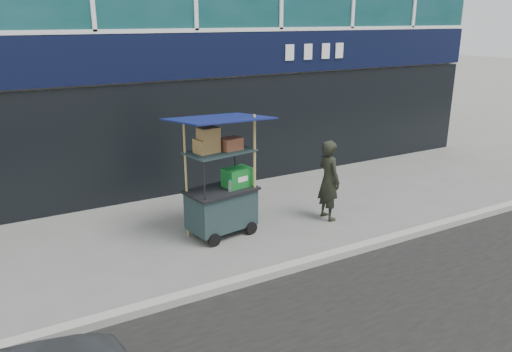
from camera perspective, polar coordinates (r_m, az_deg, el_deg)
ground at (r=7.98m, az=5.17°, el=-9.62°), size 80.00×80.00×0.00m
curb at (r=7.81m, az=6.02°, el=-9.80°), size 80.00×0.18×0.12m
vendor_cart at (r=8.62m, az=-3.90°, el=-1.98°), size 1.76×1.37×2.15m
vendor_man at (r=9.37m, az=8.32°, el=-0.47°), size 0.38×0.57×1.52m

